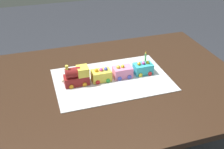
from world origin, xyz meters
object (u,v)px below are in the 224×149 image
(birthday_candle, at_px, (146,56))
(cake_car_tanker_turquoise, at_px, (143,68))
(cake_car_gondola_bubblegum, at_px, (122,72))
(cake_car_flatbed_lemon, at_px, (101,75))
(cake_locomotive, at_px, (77,76))
(dining_table, at_px, (112,99))

(birthday_candle, bearing_deg, cake_car_tanker_turquoise, 180.00)
(cake_car_gondola_bubblegum, bearing_deg, cake_car_flatbed_lemon, 180.00)
(cake_locomotive, height_order, cake_car_tanker_turquoise, cake_locomotive)
(dining_table, relative_size, cake_car_gondola_bubblegum, 14.00)
(cake_car_flatbed_lemon, height_order, birthday_candle, birthday_candle)
(dining_table, xyz_separation_m, cake_car_gondola_bubblegum, (0.07, 0.03, 0.14))
(dining_table, xyz_separation_m, birthday_candle, (0.20, 0.03, 0.21))
(cake_locomotive, bearing_deg, cake_car_gondola_bubblegum, 0.00)
(dining_table, relative_size, cake_car_tanker_turquoise, 14.00)
(cake_car_gondola_bubblegum, xyz_separation_m, birthday_candle, (0.13, -0.00, 0.07))
(cake_car_gondola_bubblegum, relative_size, cake_car_tanker_turquoise, 1.00)
(dining_table, height_order, cake_car_gondola_bubblegum, cake_car_gondola_bubblegum)
(cake_car_gondola_bubblegum, bearing_deg, birthday_candle, -0.00)
(cake_locomotive, bearing_deg, cake_car_flatbed_lemon, 0.00)
(cake_car_flatbed_lemon, distance_m, birthday_candle, 0.26)
(dining_table, bearing_deg, birthday_candle, 9.46)
(dining_table, bearing_deg, cake_car_tanker_turquoise, 9.96)
(cake_car_gondola_bubblegum, bearing_deg, dining_table, -154.49)
(cake_car_flatbed_lemon, bearing_deg, birthday_candle, -0.00)
(cake_car_flatbed_lemon, bearing_deg, cake_car_tanker_turquoise, 0.00)
(dining_table, xyz_separation_m, cake_car_flatbed_lemon, (-0.05, 0.03, 0.14))
(dining_table, bearing_deg, cake_car_gondola_bubblegum, 25.51)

